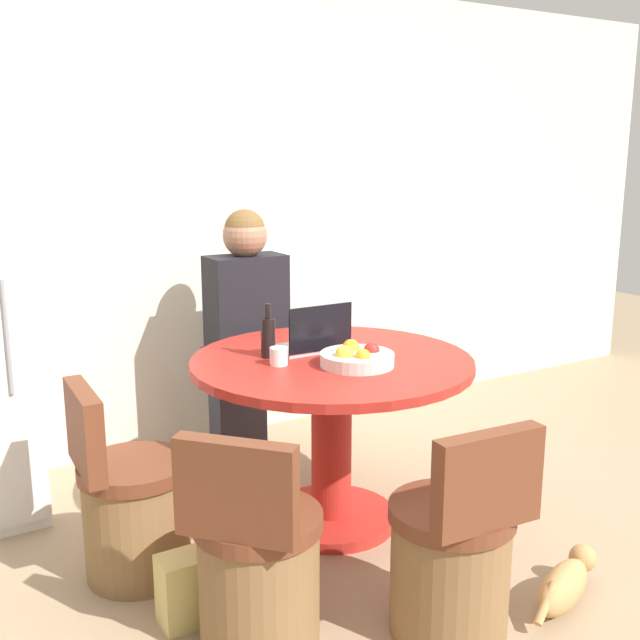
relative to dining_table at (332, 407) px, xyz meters
The scene contains 13 objects.
ground_plane 0.65m from the dining_table, 86.41° to the right, with size 12.00×12.00×0.00m, color #9E8466.
wall_back 1.50m from the dining_table, 89.08° to the left, with size 7.00×0.06×2.60m.
dining_table is the anchor object (origin of this frame).
chair_left_side 0.94m from the dining_table, behind, with size 0.44×0.44×0.80m.
chair_near_camera 0.94m from the dining_table, 93.78° to the right, with size 0.44×0.44×0.80m.
chair_near_left_corner 0.94m from the dining_table, 137.85° to the right, with size 0.51×0.51×0.80m.
person_seated 0.87m from the dining_table, 92.10° to the left, with size 0.40×0.37×1.37m.
laptop 0.31m from the dining_table, 94.33° to the left, with size 0.32×0.21×0.22m.
fruit_bowl 0.31m from the dining_table, 80.28° to the right, with size 0.31×0.31×0.10m.
coffee_cup 0.36m from the dining_table, behind, with size 0.08×0.08×0.08m.
bottle 0.42m from the dining_table, 146.06° to the left, with size 0.06×0.06×0.24m.
cat 1.17m from the dining_table, 67.17° to the right, with size 0.47×0.25×0.16m.
handbag 0.96m from the dining_table, 154.69° to the right, with size 0.30×0.14×0.26m.
Camera 1 is at (-1.67, -2.33, 1.65)m, focal length 42.00 mm.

